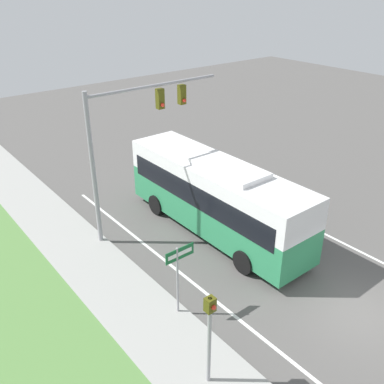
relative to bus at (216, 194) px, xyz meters
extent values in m
plane|color=#565451|center=(0.33, -7.48, -2.01)|extent=(80.00, 80.00, 0.00)
cube|color=silver|center=(-3.27, -7.48, -2.01)|extent=(0.14, 30.00, 0.01)
cube|color=#2D8956|center=(0.00, 0.01, -0.78)|extent=(2.52, 10.19, 1.69)
cube|color=white|center=(0.00, 0.01, 0.75)|extent=(2.52, 10.19, 1.38)
cube|color=black|center=(0.00, 0.01, 0.27)|extent=(2.56, 9.38, 1.04)
cube|color=white|center=(0.00, -0.75, 1.56)|extent=(1.76, 3.57, 0.24)
cylinder|color=black|center=(-1.21, 3.17, -1.50)|extent=(0.28, 1.04, 1.04)
cylinder|color=black|center=(1.21, 3.17, -1.50)|extent=(0.28, 1.04, 1.04)
cylinder|color=black|center=(-1.21, -3.15, -1.50)|extent=(0.28, 1.04, 1.04)
cylinder|color=black|center=(1.21, -3.15, -1.50)|extent=(0.28, 1.04, 1.04)
cylinder|color=#939399|center=(-4.72, 2.58, 1.48)|extent=(0.20, 0.20, 6.99)
cylinder|color=#939399|center=(-1.38, 2.58, 4.72)|extent=(6.68, 0.14, 0.14)
cube|color=#47470F|center=(-1.16, 2.58, 4.10)|extent=(0.32, 0.28, 0.90)
sphere|color=red|center=(-1.16, 2.40, 3.86)|extent=(0.18, 0.18, 0.18)
cube|color=#47470F|center=(0.06, 2.58, 4.10)|extent=(0.32, 0.28, 0.90)
sphere|color=red|center=(0.06, 2.40, 3.86)|extent=(0.18, 0.18, 0.18)
cylinder|color=#939399|center=(-5.87, -6.35, -0.38)|extent=(0.12, 0.12, 3.27)
cube|color=#47470F|center=(-5.87, -6.35, 1.04)|extent=(0.28, 0.24, 0.44)
sphere|color=red|center=(-5.87, -6.50, 1.04)|extent=(0.14, 0.14, 0.14)
cylinder|color=#939399|center=(-4.79, -3.41, -0.58)|extent=(0.08, 0.08, 2.86)
cube|color=#145B2D|center=(-4.67, -3.41, 0.57)|extent=(1.18, 0.03, 0.45)
cube|color=white|center=(-4.67, -3.42, 0.57)|extent=(1.00, 0.01, 0.16)
camera|label=1|loc=(-11.84, -13.01, 8.97)|focal=40.00mm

